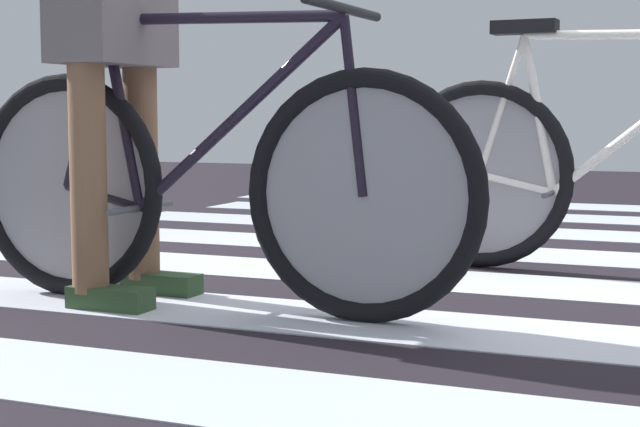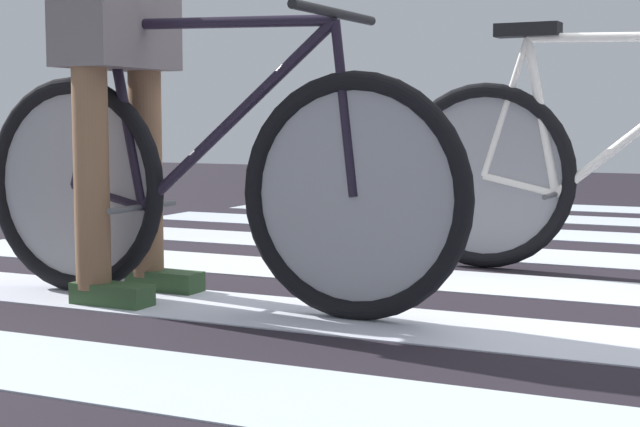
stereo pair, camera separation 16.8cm
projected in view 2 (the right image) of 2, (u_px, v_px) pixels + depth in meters
The scene contains 5 objects.
ground at pixel (575, 286), 3.44m from camera, with size 18.00×14.00×0.02m.
crosswalk_markings at pixel (565, 289), 3.30m from camera, with size 5.44×6.49×0.00m.
bicycle_1_of_2 at pixel (202, 182), 3.00m from camera, with size 1.74×0.52×0.93m.
cyclist_1_of_2 at pixel (119, 94), 3.11m from camera, with size 0.32×0.42×1.02m.
bicycle_2_of_2 at pixel (619, 172), 3.52m from camera, with size 1.74×0.52×0.93m.
Camera 2 is at (0.61, -3.46, 0.61)m, focal length 54.66 mm.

